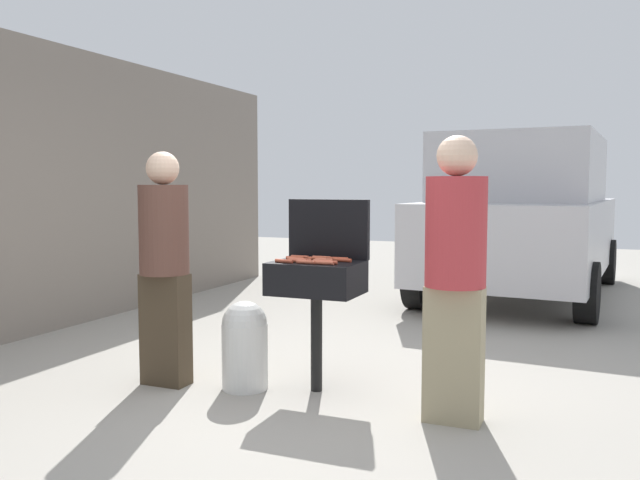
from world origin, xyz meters
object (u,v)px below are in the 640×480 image
object	(u,v)px
propane_tank	(245,343)
person_right	(455,269)
hot_dog_1	(321,258)
hot_dog_14	(300,257)
hot_dog_3	(296,259)
hot_dog_11	(339,259)
parked_minivan	(524,216)
hot_dog_2	(298,261)
hot_dog_8	(328,262)
hot_dog_12	(324,260)
hot_dog_0	(342,260)
bbq_grill	(316,282)
hot_dog_5	(302,260)
hot_dog_7	(317,259)
hot_dog_6	(323,261)
hot_dog_13	(324,263)
hot_dog_9	(306,262)
person_left	(164,259)
hot_dog_4	(284,261)
hot_dog_10	(295,258)

from	to	relation	value
propane_tank	person_right	world-z (taller)	person_right
hot_dog_1	hot_dog_14	bearing A→B (deg)	-172.23
hot_dog_3	hot_dog_11	bearing A→B (deg)	28.51
hot_dog_3	parked_minivan	xyz separation A→B (m)	(1.04, 4.68, 0.12)
hot_dog_11	hot_dog_14	size ratio (longest dim) A/B	1.00
hot_dog_2	person_right	world-z (taller)	person_right
hot_dog_8	hot_dog_12	size ratio (longest dim) A/B	1.00
hot_dog_11	parked_minivan	distance (m)	4.61
hot_dog_0	propane_tank	bearing A→B (deg)	-161.82
bbq_grill	propane_tank	xyz separation A→B (m)	(-0.48, -0.15, -0.43)
hot_dog_0	hot_dog_5	world-z (taller)	same
hot_dog_7	hot_dog_6	bearing A→B (deg)	-55.28
hot_dog_8	hot_dog_13	bearing A→B (deg)	-109.14
hot_dog_9	parked_minivan	world-z (taller)	parked_minivan
hot_dog_5	hot_dog_11	world-z (taller)	same
person_left	hot_dog_6	bearing A→B (deg)	17.71
hot_dog_1	bbq_grill	bearing A→B (deg)	-81.44
bbq_grill	hot_dog_5	xyz separation A→B (m)	(-0.08, -0.05, 0.15)
hot_dog_3	hot_dog_5	distance (m)	0.07
hot_dog_2	hot_dog_9	size ratio (longest dim) A/B	1.00
hot_dog_7	person_left	world-z (taller)	person_left
hot_dog_2	hot_dog_14	distance (m)	0.22
hot_dog_3	hot_dog_4	world-z (taller)	same
hot_dog_6	hot_dog_8	xyz separation A→B (m)	(0.05, -0.03, 0.00)
hot_dog_5	hot_dog_7	size ratio (longest dim) A/B	1.00
person_left	hot_dog_4	bearing A→B (deg)	15.57
hot_dog_1	hot_dog_10	xyz separation A→B (m)	(-0.16, -0.10, 0.00)
hot_dog_5	parked_minivan	world-z (taller)	parked_minivan
hot_dog_6	hot_dog_9	size ratio (longest dim) A/B	1.00
parked_minivan	person_left	bearing A→B (deg)	72.65
hot_dog_1	hot_dog_11	bearing A→B (deg)	-9.30
hot_dog_9	person_right	world-z (taller)	person_right
hot_dog_2	hot_dog_8	world-z (taller)	same
hot_dog_0	hot_dog_9	bearing A→B (deg)	-132.37
hot_dog_3	hot_dog_14	distance (m)	0.15
hot_dog_10	parked_minivan	size ratio (longest dim) A/B	0.03
person_left	parked_minivan	size ratio (longest dim) A/B	0.36
hot_dog_14	hot_dog_5	bearing A→B (deg)	-60.26
hot_dog_0	hot_dog_7	bearing A→B (deg)	175.08
hot_dog_8	person_left	bearing A→B (deg)	-171.76
hot_dog_3	person_right	distance (m)	1.15
hot_dog_0	hot_dog_5	size ratio (longest dim) A/B	1.00
hot_dog_6	propane_tank	distance (m)	0.81
hot_dog_1	hot_dog_11	distance (m)	0.14
hot_dog_5	person_right	size ratio (longest dim) A/B	0.08
hot_dog_9	hot_dog_11	size ratio (longest dim) A/B	1.00
hot_dog_1	hot_dog_10	size ratio (longest dim) A/B	1.00
hot_dog_7	hot_dog_2	bearing A→B (deg)	-114.19
hot_dog_1	person_right	size ratio (longest dim) A/B	0.08
hot_dog_12	hot_dog_8	bearing A→B (deg)	-58.54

